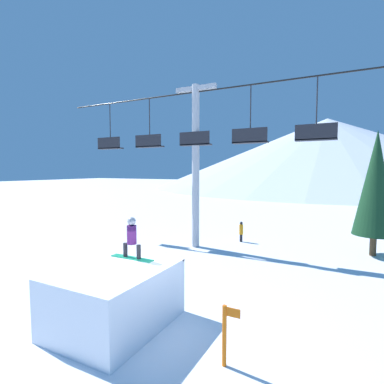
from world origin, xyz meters
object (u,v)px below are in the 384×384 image
at_px(pine_tree_near, 376,183).
at_px(snow_ramp, 115,297).
at_px(snowboarder, 132,238).
at_px(distant_skier, 241,231).
at_px(trail_marker, 225,334).

bearing_deg(pine_tree_near, snow_ramp, -121.47).
height_order(snowboarder, pine_tree_near, pine_tree_near).
height_order(pine_tree_near, distant_skier, pine_tree_near).
xyz_separation_m(snow_ramp, pine_tree_near, (6.89, 11.26, 2.86)).
bearing_deg(distant_skier, trail_marker, -73.67).
relative_size(snow_ramp, distant_skier, 2.66).
relative_size(snow_ramp, trail_marker, 2.36).
bearing_deg(distant_skier, pine_tree_near, 2.17).
height_order(snow_ramp, distant_skier, snow_ramp).
height_order(pine_tree_near, trail_marker, pine_tree_near).
xyz_separation_m(snow_ramp, distant_skier, (0.04, 11.00, -0.15)).
height_order(snow_ramp, snowboarder, snowboarder).
relative_size(snow_ramp, pine_tree_near, 0.52).
bearing_deg(snowboarder, snow_ramp, -80.92).
distance_m(snowboarder, distant_skier, 10.20).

